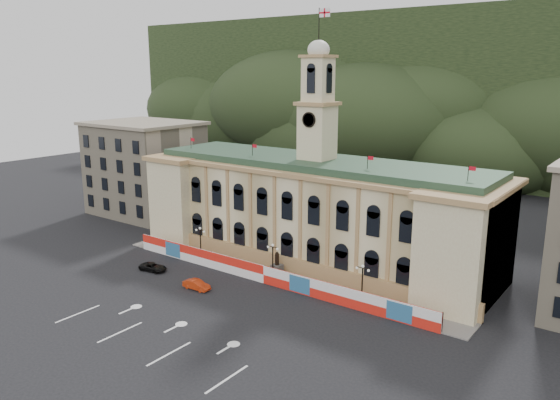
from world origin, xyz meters
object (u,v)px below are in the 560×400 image
Objects in this scene: red_sedan at (197,285)px; black_suv at (153,267)px; statue at (277,269)px; lamp_center at (273,258)px.

black_suv is (-10.05, 1.16, -0.06)m from red_sedan.
red_sedan is 0.90× the size of black_suv.
statue is 0.93× the size of red_sedan.
lamp_center is at bearing -36.48° from red_sedan.
red_sedan reaches higher than black_suv.
lamp_center reaches higher than red_sedan.
red_sedan is at bearing -120.27° from statue.
statue is 2.14m from lamp_center.
lamp_center is at bearing -90.00° from statue.
lamp_center reaches higher than statue.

